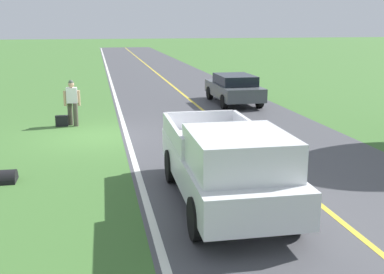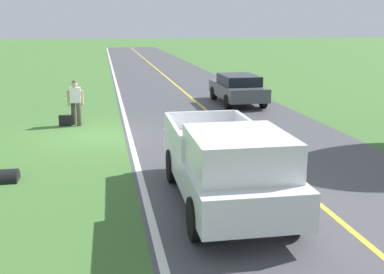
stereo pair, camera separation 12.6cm
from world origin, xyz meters
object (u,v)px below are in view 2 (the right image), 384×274
(pickup_truck_passing, at_px, (227,164))
(sedan_near_oncoming, at_px, (238,88))
(hitchhiker_walking, at_px, (76,100))
(suitcase_carried, at_px, (65,121))

(pickup_truck_passing, distance_m, sedan_near_oncoming, 13.37)
(hitchhiker_walking, relative_size, suitcase_carried, 3.80)
(hitchhiker_walking, height_order, suitcase_carried, hitchhiker_walking)
(pickup_truck_passing, bearing_deg, hitchhiker_walking, -68.77)
(sedan_near_oncoming, bearing_deg, pickup_truck_passing, 73.01)
(suitcase_carried, xyz_separation_m, sedan_near_oncoming, (-7.88, -3.72, 0.55))
(suitcase_carried, distance_m, pickup_truck_passing, 9.93)
(hitchhiker_walking, xyz_separation_m, sedan_near_oncoming, (-7.46, -3.65, -0.23))
(suitcase_carried, distance_m, sedan_near_oncoming, 8.73)
(sedan_near_oncoming, bearing_deg, hitchhiker_walking, 26.08)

